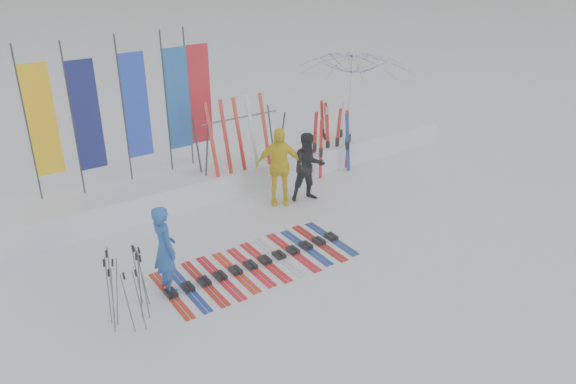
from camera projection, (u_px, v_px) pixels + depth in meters
ground at (328, 275)px, 10.21m from camera, size 120.00×120.00×0.00m
snow_bank at (212, 177)px, 13.54m from camera, size 14.00×1.60×0.60m
person_blue at (165, 249)px, 9.50m from camera, size 0.40×0.60×1.60m
person_black at (308, 167)px, 12.75m from camera, size 0.93×0.81×1.62m
person_yellow at (279, 166)px, 12.55m from camera, size 1.14×0.89×1.81m
tent_canopy at (352, 100)px, 15.65m from camera, size 3.53×3.58×2.80m
ski_row at (258, 263)px, 10.51m from camera, size 3.66×1.68×0.07m
pole_cluster at (128, 289)px, 8.79m from camera, size 0.73×0.84×1.24m
feather_flags at (130, 107)px, 12.06m from camera, size 4.06×0.25×3.20m
ski_rack at (240, 134)px, 13.09m from camera, size 2.04×0.80×1.23m
upright_skis at (333, 138)px, 14.62m from camera, size 1.38×1.11×1.67m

